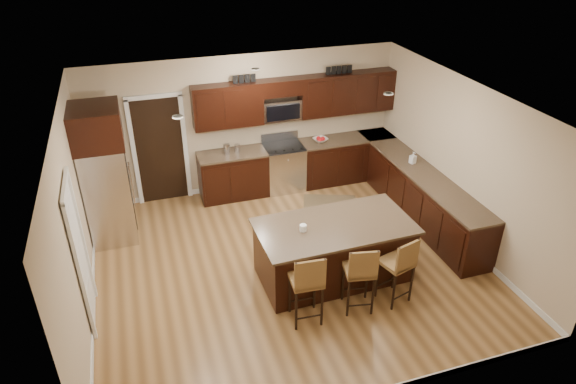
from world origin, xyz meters
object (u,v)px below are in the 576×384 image
object	(u,v)px
island	(334,252)
stool_left	(307,282)
stool_right	(400,264)
stool_mid	(360,272)
range	(284,167)
refrigerator	(105,174)

from	to	relation	value
island	stool_left	distance (m)	1.15
stool_left	stool_right	xyz separation A→B (m)	(1.37, 0.01, -0.03)
stool_mid	stool_right	size ratio (longest dim) A/B	1.01
range	island	world-z (taller)	range
range	refrigerator	bearing A→B (deg)	-167.16
stool_left	refrigerator	size ratio (longest dim) A/B	0.48
refrigerator	stool_right	bearing A→B (deg)	-38.33
stool_left	stool_mid	size ratio (longest dim) A/B	1.03
range	stool_mid	distance (m)	3.78
stool_left	refrigerator	xyz separation A→B (m)	(-2.45, 3.02, 0.51)
stool_left	stool_right	distance (m)	1.37
stool_right	refrigerator	world-z (taller)	refrigerator
range	stool_left	size ratio (longest dim) A/B	0.99
island	refrigerator	distance (m)	3.93
stool_mid	range	bearing A→B (deg)	99.99
range	stool_left	world-z (taller)	stool_left
stool_left	refrigerator	world-z (taller)	refrigerator
stool_left	stool_mid	distance (m)	0.77
island	stool_left	bearing A→B (deg)	-132.19
stool_left	range	bearing A→B (deg)	81.38
island	range	bearing A→B (deg)	86.28
stool_right	island	bearing A→B (deg)	111.35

